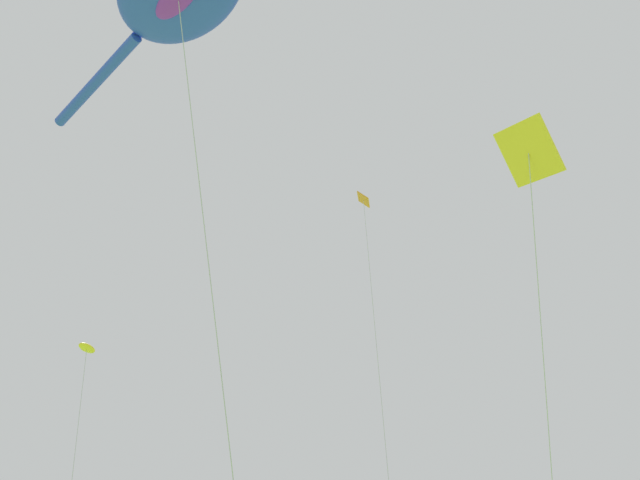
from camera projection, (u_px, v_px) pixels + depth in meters
small_kite_box_yellow at (86, 354)px, 24.89m from camera, size 0.99×3.55×12.85m
small_kite_diamond_red at (367, 237)px, 27.73m from camera, size 2.18×3.80×20.23m
small_kite_bird_shape at (530, 166)px, 12.77m from camera, size 3.14×4.84×10.79m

